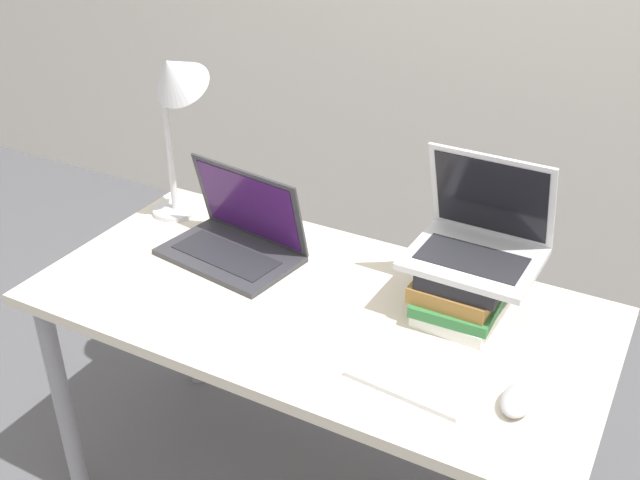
{
  "coord_description": "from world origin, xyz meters",
  "views": [
    {
      "loc": [
        0.75,
        -1.0,
        1.79
      ],
      "look_at": [
        0.01,
        0.35,
        0.91
      ],
      "focal_mm": 42.0,
      "sensor_mm": 36.0,
      "label": 1
    }
  ],
  "objects_px": {
    "wireless_keyboard": "(411,380)",
    "laptop_left": "(236,238)",
    "laptop_on_books": "(479,238)",
    "desk_lamp": "(174,92)",
    "book_stack": "(466,286)",
    "mouse": "(518,400)"
  },
  "relations": [
    {
      "from": "laptop_left",
      "to": "book_stack",
      "type": "xyz_separation_m",
      "value": [
        0.64,
        0.04,
        0.02
      ]
    },
    {
      "from": "laptop_on_books",
      "to": "wireless_keyboard",
      "type": "relative_size",
      "value": 1.12
    },
    {
      "from": "laptop_left",
      "to": "desk_lamp",
      "type": "relative_size",
      "value": 0.73
    },
    {
      "from": "book_stack",
      "to": "desk_lamp",
      "type": "bearing_deg",
      "value": 177.36
    },
    {
      "from": "book_stack",
      "to": "desk_lamp",
      "type": "height_order",
      "value": "desk_lamp"
    },
    {
      "from": "laptop_left",
      "to": "desk_lamp",
      "type": "distance_m",
      "value": 0.43
    },
    {
      "from": "book_stack",
      "to": "desk_lamp",
      "type": "xyz_separation_m",
      "value": [
        -0.88,
        0.04,
        0.33
      ]
    },
    {
      "from": "laptop_left",
      "to": "mouse",
      "type": "height_order",
      "value": "laptop_left"
    },
    {
      "from": "laptop_left",
      "to": "desk_lamp",
      "type": "bearing_deg",
      "value": 160.28
    },
    {
      "from": "book_stack",
      "to": "mouse",
      "type": "relative_size",
      "value": 2.54
    },
    {
      "from": "wireless_keyboard",
      "to": "laptop_left",
      "type": "bearing_deg",
      "value": 156.79
    },
    {
      "from": "wireless_keyboard",
      "to": "desk_lamp",
      "type": "height_order",
      "value": "desk_lamp"
    },
    {
      "from": "laptop_on_books",
      "to": "mouse",
      "type": "bearing_deg",
      "value": -57.2
    },
    {
      "from": "book_stack",
      "to": "wireless_keyboard",
      "type": "xyz_separation_m",
      "value": [
        -0.01,
        -0.31,
        -0.06
      ]
    },
    {
      "from": "laptop_on_books",
      "to": "laptop_left",
      "type": "bearing_deg",
      "value": -173.38
    },
    {
      "from": "mouse",
      "to": "desk_lamp",
      "type": "height_order",
      "value": "desk_lamp"
    },
    {
      "from": "laptop_left",
      "to": "laptop_on_books",
      "type": "height_order",
      "value": "laptop_on_books"
    },
    {
      "from": "wireless_keyboard",
      "to": "mouse",
      "type": "relative_size",
      "value": 2.46
    },
    {
      "from": "laptop_left",
      "to": "desk_lamp",
      "type": "height_order",
      "value": "desk_lamp"
    },
    {
      "from": "laptop_left",
      "to": "laptop_on_books",
      "type": "distance_m",
      "value": 0.67
    },
    {
      "from": "laptop_on_books",
      "to": "book_stack",
      "type": "bearing_deg",
      "value": -107.84
    },
    {
      "from": "wireless_keyboard",
      "to": "desk_lamp",
      "type": "bearing_deg",
      "value": 157.72
    }
  ]
}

